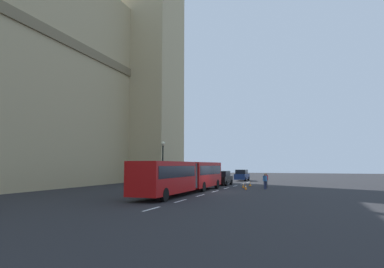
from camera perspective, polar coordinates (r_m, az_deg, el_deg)
name	(u,v)px	position (r m, az deg, el deg)	size (l,w,h in m)	color
ground_plane	(213,192)	(32.00, 3.73, -10.19)	(160.00, 160.00, 0.00)	#262628
lane_centre_marking	(221,190)	(34.94, 5.16, -9.77)	(34.40, 0.16, 0.01)	silver
articulated_bus	(185,174)	(30.18, -1.30, -7.16)	(16.86, 2.54, 2.90)	#B20F0F
sedan_lead	(222,178)	(42.80, 5.40, -7.76)	(4.40, 1.86, 1.85)	black
sedan_trailing	(242,175)	(54.96, 8.83, -7.22)	(4.40, 1.86, 1.85)	navy
traffic_cone_west	(246,187)	(35.19, 9.47, -9.23)	(0.36, 0.36, 0.58)	black
traffic_cone_middle	(243,185)	(37.99, 9.05, -8.96)	(0.36, 0.36, 0.58)	black
traffic_cone_east	(250,184)	(41.09, 10.24, -8.68)	(0.36, 0.36, 0.58)	black
street_lamp	(163,161)	(36.35, -5.19, -4.79)	(0.44, 0.44, 5.27)	black
pedestrian_near_cones	(265,181)	(36.54, 12.78, -8.04)	(0.43, 0.46, 1.69)	#262D4C
pedestrian_by_kerb	(266,180)	(38.96, 12.97, -7.87)	(0.45, 0.46, 1.69)	#333333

